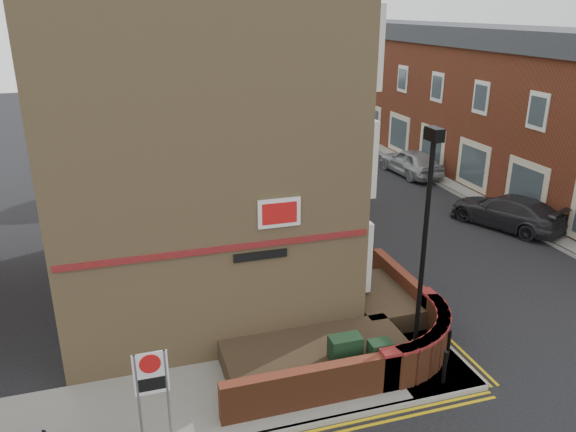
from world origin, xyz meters
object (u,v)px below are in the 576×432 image
at_px(lamppost, 423,254).
at_px(zone_sign, 152,380).
at_px(silver_car_near, 337,192).
at_px(utility_cabinet_large, 345,358).

xyz_separation_m(lamppost, zone_sign, (-6.60, -0.70, -1.70)).
bearing_deg(zone_sign, silver_car_near, 54.75).
bearing_deg(silver_car_near, zone_sign, -119.99).
distance_m(utility_cabinet_large, silver_car_near, 13.73).
xyz_separation_m(utility_cabinet_large, silver_car_near, (4.93, 12.82, -0.08)).
distance_m(utility_cabinet_large, zone_sign, 4.86).
height_order(utility_cabinet_large, silver_car_near, utility_cabinet_large).
height_order(zone_sign, silver_car_near, zone_sign).
bearing_deg(silver_car_near, utility_cabinet_large, -105.77).
xyz_separation_m(utility_cabinet_large, zone_sign, (-4.70, -0.80, 0.92)).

